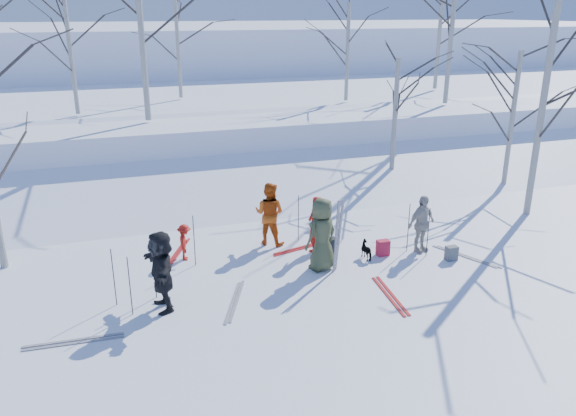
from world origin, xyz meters
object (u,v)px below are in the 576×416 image
object	(u,v)px
skier_redor_behind	(269,214)
skier_cream_east	(421,224)
backpack_dark	(330,245)
skier_grey_west	(161,271)
skier_red_seated	(185,242)
backpack_red	(383,248)
skier_red_north	(315,224)
backpack_grey	(451,253)
dog	(367,250)
skier_olive_center	(322,234)

from	to	relation	value
skier_redor_behind	skier_cream_east	world-z (taller)	skier_redor_behind
backpack_dark	skier_redor_behind	bearing A→B (deg)	140.73
skier_cream_east	skier_grey_west	distance (m)	6.97
skier_red_seated	backpack_red	size ratio (longest dim) A/B	2.30
skier_red_north	backpack_grey	xyz separation A→B (m)	(3.15, -1.67, -0.58)
skier_redor_behind	skier_red_seated	bearing A→B (deg)	46.80
backpack_red	dog	bearing A→B (deg)	-173.00
backpack_dark	backpack_red	bearing A→B (deg)	-25.60
backpack_red	backpack_grey	size ratio (longest dim) A/B	1.11
skier_red_seated	backpack_red	world-z (taller)	skier_red_seated
skier_red_north	backpack_dark	distance (m)	0.70
skier_olive_center	skier_redor_behind	xyz separation A→B (m)	(-0.76, 1.97, -0.05)
skier_red_seated	backpack_dark	distance (m)	3.83
dog	backpack_dark	bearing A→B (deg)	-45.56
skier_red_seated	skier_cream_east	world-z (taller)	skier_cream_east
dog	backpack_dark	distance (m)	1.03
backpack_red	skier_olive_center	bearing A→B (deg)	-171.98
skier_red_seated	dog	bearing A→B (deg)	-97.19
skier_grey_west	backpack_red	xyz separation A→B (m)	(5.83, 1.02, -0.69)
skier_red_north	backpack_red	distance (m)	1.89
backpack_dark	skier_cream_east	bearing A→B (deg)	-15.90
skier_olive_center	backpack_red	xyz separation A→B (m)	(1.85, 0.26, -0.72)
skier_red_north	backpack_grey	world-z (taller)	skier_red_north
skier_grey_west	backpack_dark	size ratio (longest dim) A/B	4.49
skier_olive_center	dog	world-z (taller)	skier_olive_center
skier_cream_east	backpack_grey	size ratio (longest dim) A/B	4.12
skier_red_seated	backpack_grey	size ratio (longest dim) A/B	2.54
skier_red_seated	backpack_grey	xyz separation A→B (m)	(6.55, -2.21, -0.29)
skier_olive_center	backpack_grey	world-z (taller)	skier_olive_center
skier_olive_center	skier_red_north	xyz separation A→B (m)	(0.25, 1.10, -0.16)
skier_cream_east	backpack_dark	size ratio (longest dim) A/B	3.91
skier_red_north	dog	bearing A→B (deg)	106.20
skier_cream_east	skier_grey_west	world-z (taller)	skier_grey_west
skier_red_seated	skier_redor_behind	bearing A→B (deg)	-71.68
skier_redor_behind	dog	bearing A→B (deg)	179.32
dog	backpack_grey	size ratio (longest dim) A/B	1.46
skier_red_north	dog	world-z (taller)	skier_red_north
skier_cream_east	backpack_dark	bearing A→B (deg)	147.57
dog	backpack_dark	xyz separation A→B (m)	(-0.79, 0.67, -0.03)
skier_cream_east	skier_red_north	bearing A→B (deg)	144.87
skier_olive_center	skier_cream_east	world-z (taller)	skier_olive_center
skier_red_north	skier_redor_behind	xyz separation A→B (m)	(-1.02, 0.87, 0.11)
skier_red_seated	backpack_dark	world-z (taller)	skier_red_seated
backpack_dark	dog	bearing A→B (deg)	-40.30
skier_red_seated	backpack_red	distance (m)	5.20
skier_cream_east	skier_redor_behind	bearing A→B (deg)	137.84
skier_olive_center	dog	size ratio (longest dim) A/B	3.35
skier_red_seated	backpack_dark	xyz separation A→B (m)	(3.74, -0.77, -0.28)
skier_redor_behind	dog	distance (m)	2.85
skier_redor_behind	dog	world-z (taller)	skier_redor_behind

